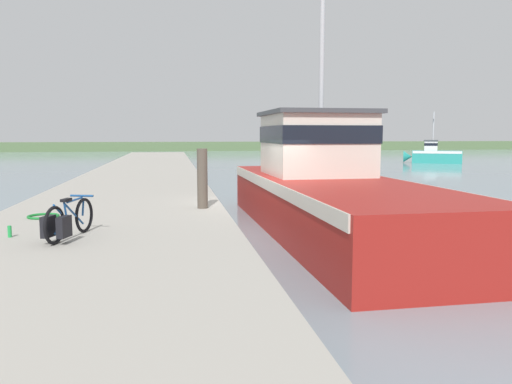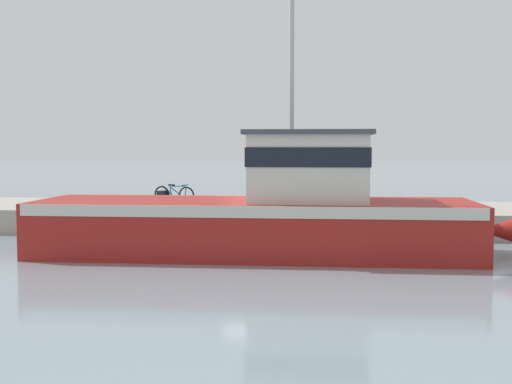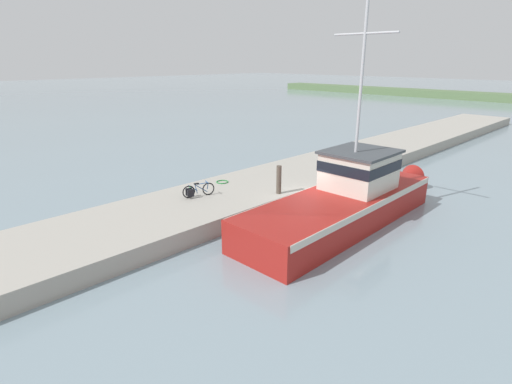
# 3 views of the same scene
# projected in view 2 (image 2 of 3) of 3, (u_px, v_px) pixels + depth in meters

# --- Properties ---
(ground_plane) EXTENTS (320.00, 320.00, 0.00)m
(ground_plane) POSITION_uv_depth(u_px,v_px,m) (267.00, 244.00, 19.19)
(ground_plane) COLOR gray
(dock_pier) EXTENTS (5.33, 80.00, 0.82)m
(dock_pier) POSITION_uv_depth(u_px,v_px,m) (277.00, 217.00, 22.81)
(dock_pier) COLOR #A39E93
(dock_pier) RESTS_ON ground_plane
(fishing_boat_main) EXTENTS (3.63, 13.82, 10.15)m
(fishing_boat_main) POSITION_uv_depth(u_px,v_px,m) (276.00, 211.00, 17.18)
(fishing_boat_main) COLOR maroon
(fishing_boat_main) RESTS_ON ground_plane
(bicycle_touring) EXTENTS (0.73, 1.63, 0.72)m
(bicycle_touring) POSITION_uv_depth(u_px,v_px,m) (170.00, 195.00, 23.64)
(bicycle_touring) COLOR black
(bicycle_touring) RESTS_ON dock_pier
(mooring_post) EXTENTS (0.26, 0.26, 1.48)m
(mooring_post) POSITION_uv_depth(u_px,v_px,m) (253.00, 189.00, 20.70)
(mooring_post) COLOR #51473D
(mooring_post) RESTS_ON dock_pier
(hose_coil) EXTENTS (0.68, 0.68, 0.05)m
(hose_coil) POSITION_uv_depth(u_px,v_px,m) (243.00, 201.00, 24.36)
(hose_coil) COLOR #197A2D
(hose_coil) RESTS_ON dock_pier
(water_bottle_on_curb) EXTENTS (0.07, 0.07, 0.21)m
(water_bottle_on_curb) POSITION_uv_depth(u_px,v_px,m) (187.00, 199.00, 24.64)
(water_bottle_on_curb) COLOR green
(water_bottle_on_curb) RESTS_ON dock_pier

